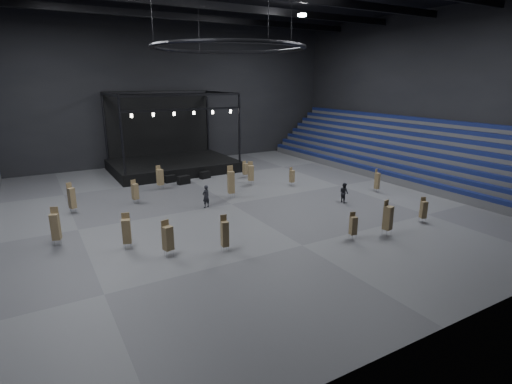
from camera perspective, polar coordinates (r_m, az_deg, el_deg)
floor at (r=35.21m, az=-3.55°, el=-1.73°), size 50.00×50.00×0.00m
wall_back at (r=53.25m, az=-14.19°, el=13.64°), size 50.00×0.20×18.00m
wall_front at (r=17.50m, az=28.74°, el=8.67°), size 50.00×0.20×18.00m
wall_right at (r=49.98m, az=23.54°, el=12.72°), size 0.20×42.00×18.00m
bleachers_right at (r=49.13m, az=21.16°, el=4.36°), size 7.20×40.00×6.40m
stage at (r=49.52m, az=-12.05°, el=4.83°), size 14.00×10.00×9.20m
truss_ring at (r=33.66m, az=-3.95°, el=19.88°), size 12.30×12.30×5.15m
flight_case_left at (r=43.45m, az=-12.16°, el=1.86°), size 1.19×0.68×0.76m
flight_case_mid at (r=42.45m, az=-10.31°, el=1.71°), size 1.38×0.83×0.86m
flight_case_right at (r=44.50m, az=-7.29°, el=2.43°), size 1.28×0.88×0.78m
chair_stack_0 at (r=40.32m, az=16.92°, el=1.60°), size 0.52×0.52×2.29m
chair_stack_1 at (r=25.38m, az=-4.50°, el=-5.89°), size 0.47×0.47×2.41m
chair_stack_2 at (r=26.95m, az=-18.02°, el=-5.24°), size 0.65×0.65×2.40m
chair_stack_3 at (r=40.75m, az=-13.57°, el=2.14°), size 0.67×0.67×2.39m
chair_stack_4 at (r=33.03m, az=22.81°, el=-2.28°), size 0.54×0.54×1.97m
chair_stack_5 at (r=44.38m, az=-1.55°, el=3.35°), size 0.52×0.52×1.88m
chair_stack_6 at (r=41.32m, az=-0.75°, el=2.79°), size 0.66×0.66×2.42m
chair_stack_7 at (r=36.68m, az=-3.60°, el=1.48°), size 0.63×0.63×3.00m
chair_stack_8 at (r=28.07m, az=13.72°, el=-4.61°), size 0.50×0.50×1.91m
chair_stack_9 at (r=36.61m, az=-16.91°, el=0.13°), size 0.59×0.59×2.12m
chair_stack_10 at (r=29.27m, az=-26.73°, el=-4.36°), size 0.65×0.65×2.61m
chair_stack_11 at (r=35.88m, az=-24.85°, el=-0.71°), size 0.61×0.61×2.52m
chair_stack_12 at (r=25.20m, az=-12.52°, el=-6.35°), size 0.66×0.66×2.33m
chair_stack_13 at (r=29.29m, az=18.32°, el=-3.45°), size 0.65×0.65×2.55m
chair_stack_14 at (r=41.22m, az=5.16°, el=2.30°), size 0.49×0.49×1.90m
man_center at (r=34.20m, az=-7.16°, el=-0.63°), size 0.83×0.69×1.96m
crew_member at (r=36.26m, az=12.47°, el=-0.09°), size 0.73×0.91×1.78m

